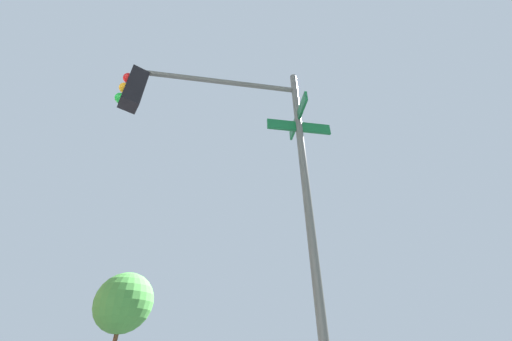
{
  "coord_description": "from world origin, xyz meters",
  "views": [
    {
      "loc": [
        -9.08,
        -4.36,
        1.73
      ],
      "look_at": [
        -5.39,
        -6.99,
        4.73
      ],
      "focal_mm": 19.16,
      "sensor_mm": 36.0,
      "label": 1
    }
  ],
  "objects": [
    {
      "name": "traffic_signal_near",
      "position": [
        -6.12,
        -5.87,
        4.44
      ],
      "size": [
        1.9,
        3.22,
        6.25
      ],
      "color": "#474C47",
      "rests_on": "ground_plane"
    },
    {
      "name": "street_tree",
      "position": [
        9.88,
        -8.34,
        4.12
      ],
      "size": [
        3.31,
        3.31,
        5.78
      ],
      "color": "#4C331E",
      "rests_on": "ground_plane"
    }
  ]
}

